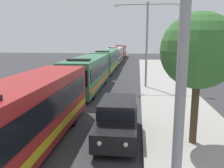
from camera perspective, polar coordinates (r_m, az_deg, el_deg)
The scene contains 9 objects.
bus_lead at distance 10.40m, azimuth -20.36°, elevation -6.73°, with size 2.58×11.26×3.21m.
bus_second_in_line at distance 21.87m, azimuth -5.87°, elevation 2.89°, with size 2.58×11.02×3.21m.
bus_middle at distance 34.24m, azimuth -1.41°, elevation 5.84°, with size 2.58×12.15×3.21m.
bus_fourth_in_line at distance 47.16m, azimuth 0.74°, elevation 7.24°, with size 2.58×12.00×3.21m.
bus_rear at distance 60.18m, azimuth 1.97°, elevation 8.03°, with size 2.58×12.06×3.21m.
white_suv at distance 11.29m, azimuth 1.43°, elevation -8.16°, with size 1.86×4.78×1.90m.
streetlamp_near at distance 4.40m, azimuth 17.20°, elevation 12.16°, with size 6.30×0.28×7.55m.
streetlamp_mid at distance 22.66m, azimuth 8.54°, elevation 11.62°, with size 6.23×0.28×7.91m.
roadside_tree at distance 10.52m, azimuth 20.40°, elevation 7.51°, with size 3.23×3.23×5.71m.
Camera 1 is at (3.30, 1.58, 4.72)m, focal length 37.45 mm.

